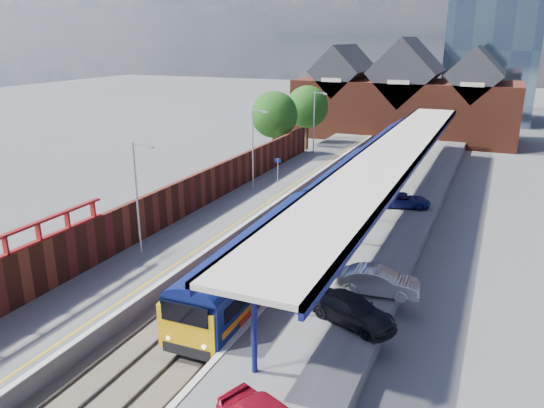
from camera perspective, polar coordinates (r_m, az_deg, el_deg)
The scene contains 21 objects.
ground at distance 51.98m, azimuth 8.30°, elevation 1.98°, with size 240.00×240.00×0.00m, color #5B5B5E.
ballast_bed at distance 42.80m, azimuth 4.70°, elevation -1.27°, with size 6.00×76.00×0.06m, color #473D33.
rails at distance 42.78m, azimuth 4.70°, elevation -1.15°, with size 4.51×76.00×0.14m.
left_platform at distance 44.63m, azimuth -1.98°, elevation 0.21°, with size 5.00×76.00×1.00m, color #565659.
right_platform at distance 41.24m, azimuth 12.62°, elevation -1.70°, with size 6.00×76.00×1.00m, color #565659.
coping_left at distance 43.55m, azimuth 0.81°, elevation 0.50°, with size 0.30×76.00×0.05m, color silver.
coping_right at distance 41.65m, azimuth 8.83°, elevation -0.52°, with size 0.30×76.00×0.05m, color silver.
yellow_line at distance 43.79m, azimuth 0.08°, elevation 0.57°, with size 0.14×76.00×0.01m, color yellow.
train at distance 52.31m, azimuth 10.35°, elevation 4.37°, with size 3.08×65.94×3.45m.
canopy at distance 41.93m, azimuth 12.89°, elevation 5.35°, with size 4.50×52.00×4.48m.
lamp_post_b at distance 32.33m, azimuth -14.18°, elevation 1.20°, with size 1.48×0.18×7.00m.
lamp_post_c at distance 45.63m, azimuth -1.94°, elevation 6.42°, with size 1.48×0.18×7.00m.
lamp_post_d at distance 60.27m, azimuth 4.68°, elevation 9.10°, with size 1.48×0.18×7.00m.
platform_sign at distance 47.36m, azimuth 0.62°, elevation 3.99°, with size 0.55×0.08×2.50m.
brick_wall at distance 39.89m, azimuth -9.38°, elevation 0.79°, with size 0.35×50.00×3.86m.
station_building at distance 77.95m, azimuth 14.12°, elevation 10.90°, with size 30.00×12.12×13.78m.
tree_near at distance 59.69m, azimuth 0.35°, elevation 9.43°, with size 5.20×5.20×8.10m.
tree_far at distance 66.72m, azimuth 3.90°, elevation 10.25°, with size 5.20×5.20×8.10m.
parked_car_silver at distance 28.26m, azimuth 11.31°, elevation -8.15°, with size 1.49×4.28×1.41m, color silver.
parked_car_dark at distance 25.44m, azimuth 8.62°, elevation -11.20°, with size 1.81×4.45×1.29m, color black.
parked_car_blue at distance 42.82m, azimuth 14.06°, elevation 0.41°, with size 1.85×4.01×1.11m, color navy.
Camera 1 is at (12.90, -18.42, 13.81)m, focal length 35.00 mm.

